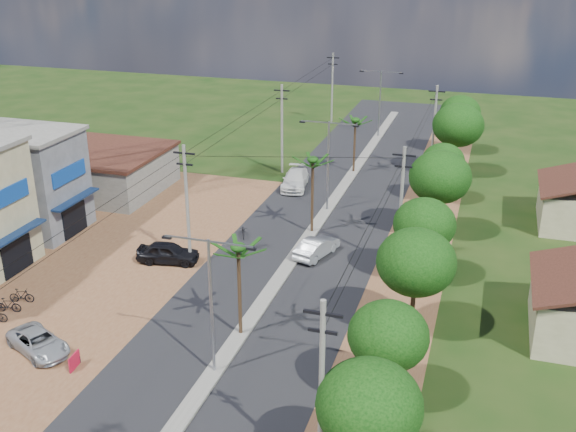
# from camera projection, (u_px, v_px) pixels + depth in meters

# --- Properties ---
(ground) EXTENTS (160.00, 160.00, 0.00)m
(ground) POSITION_uv_depth(u_px,v_px,m) (215.00, 373.00, 36.74)
(ground) COLOR black
(ground) RESTS_ON ground
(road) EXTENTS (12.00, 110.00, 0.04)m
(road) POSITION_uv_depth(u_px,v_px,m) (294.00, 258.00, 49.99)
(road) COLOR black
(road) RESTS_ON ground
(median) EXTENTS (1.00, 90.00, 0.18)m
(median) POSITION_uv_depth(u_px,v_px,m) (305.00, 242.00, 52.62)
(median) COLOR #605E56
(median) RESTS_ON ground
(dirt_lot_west) EXTENTS (18.00, 46.00, 0.04)m
(dirt_lot_west) POSITION_uv_depth(u_px,v_px,m) (64.00, 272.00, 47.93)
(dirt_lot_west) COLOR brown
(dirt_lot_west) RESTS_ON ground
(dirt_shoulder_east) EXTENTS (5.00, 90.00, 0.03)m
(dirt_shoulder_east) POSITION_uv_depth(u_px,v_px,m) (409.00, 274.00, 47.66)
(dirt_shoulder_east) COLOR brown
(dirt_shoulder_east) RESTS_ON ground
(shophouse_grey) EXTENTS (9.00, 6.40, 8.30)m
(shophouse_grey) POSITION_uv_depth(u_px,v_px,m) (27.00, 181.00, 53.59)
(shophouse_grey) COLOR #4E5156
(shophouse_grey) RESTS_ON ground
(low_shed) EXTENTS (10.40, 10.40, 3.95)m
(low_shed) POSITION_uv_depth(u_px,v_px,m) (107.00, 171.00, 62.99)
(low_shed) COLOR #605E56
(low_shed) RESTS_ON ground
(tree_east_a) EXTENTS (4.40, 4.40, 6.37)m
(tree_east_a) POSITION_uv_depth(u_px,v_px,m) (369.00, 406.00, 27.12)
(tree_east_a) COLOR black
(tree_east_a) RESTS_ON ground
(tree_east_b) EXTENTS (4.00, 4.00, 5.83)m
(tree_east_b) POSITION_uv_depth(u_px,v_px,m) (388.00, 336.00, 32.63)
(tree_east_b) COLOR black
(tree_east_b) RESTS_ON ground
(tree_east_c) EXTENTS (4.60, 4.60, 6.83)m
(tree_east_c) POSITION_uv_depth(u_px,v_px,m) (416.00, 262.00, 38.42)
(tree_east_c) COLOR black
(tree_east_c) RESTS_ON ground
(tree_east_d) EXTENTS (4.20, 4.20, 6.13)m
(tree_east_d) POSITION_uv_depth(u_px,v_px,m) (424.00, 225.00, 44.89)
(tree_east_d) COLOR black
(tree_east_d) RESTS_ON ground
(tree_east_e) EXTENTS (4.80, 4.80, 7.14)m
(tree_east_e) POSITION_uv_depth(u_px,v_px,m) (440.00, 177.00, 51.63)
(tree_east_e) COLOR black
(tree_east_e) RESTS_ON ground
(tree_east_f) EXTENTS (3.80, 3.80, 5.52)m
(tree_east_f) POSITION_uv_depth(u_px,v_px,m) (443.00, 162.00, 59.26)
(tree_east_f) COLOR black
(tree_east_f) RESTS_ON ground
(tree_east_g) EXTENTS (5.00, 5.00, 7.38)m
(tree_east_g) POSITION_uv_depth(u_px,v_px,m) (458.00, 125.00, 65.66)
(tree_east_g) COLOR black
(tree_east_g) RESTS_ON ground
(tree_east_h) EXTENTS (4.40, 4.40, 6.52)m
(tree_east_h) POSITION_uv_depth(u_px,v_px,m) (460.00, 113.00, 73.05)
(tree_east_h) COLOR black
(tree_east_h) RESTS_ON ground
(palm_median_near) EXTENTS (2.00, 2.00, 6.15)m
(palm_median_near) POSITION_uv_depth(u_px,v_px,m) (238.00, 251.00, 38.18)
(palm_median_near) COLOR black
(palm_median_near) RESTS_ON ground
(palm_median_mid) EXTENTS (2.00, 2.00, 6.55)m
(palm_median_mid) POSITION_uv_depth(u_px,v_px,m) (313.00, 163.00, 52.19)
(palm_median_mid) COLOR black
(palm_median_mid) RESTS_ON ground
(palm_median_far) EXTENTS (2.00, 2.00, 5.85)m
(palm_median_far) POSITION_uv_depth(u_px,v_px,m) (355.00, 122.00, 66.58)
(palm_median_far) COLOR black
(palm_median_far) RESTS_ON ground
(streetlight_near) EXTENTS (5.10, 0.18, 8.00)m
(streetlight_near) POSITION_uv_depth(u_px,v_px,m) (211.00, 296.00, 34.93)
(streetlight_near) COLOR gray
(streetlight_near) RESTS_ON ground
(streetlight_mid) EXTENTS (5.10, 0.18, 8.00)m
(streetlight_mid) POSITION_uv_depth(u_px,v_px,m) (328.00, 159.00, 57.03)
(streetlight_mid) COLOR gray
(streetlight_mid) RESTS_ON ground
(streetlight_far) EXTENTS (5.10, 0.18, 8.00)m
(streetlight_far) POSITION_uv_depth(u_px,v_px,m) (380.00, 98.00, 79.14)
(streetlight_far) COLOR gray
(streetlight_far) RESTS_ON ground
(utility_pole_w_b) EXTENTS (1.60, 0.24, 9.00)m
(utility_pole_w_b) POSITION_uv_depth(u_px,v_px,m) (187.00, 203.00, 47.47)
(utility_pole_w_b) COLOR #605E56
(utility_pole_w_b) RESTS_ON ground
(utility_pole_w_c) EXTENTS (1.60, 0.24, 9.00)m
(utility_pole_w_c) POSITION_uv_depth(u_px,v_px,m) (282.00, 127.00, 66.93)
(utility_pole_w_c) COLOR #605E56
(utility_pole_w_c) RESTS_ON ground
(utility_pole_w_d) EXTENTS (1.60, 0.24, 9.00)m
(utility_pole_w_d) POSITION_uv_depth(u_px,v_px,m) (332.00, 87.00, 85.49)
(utility_pole_w_d) COLOR #605E56
(utility_pole_w_d) RESTS_ON ground
(utility_pole_e_a) EXTENTS (1.60, 0.24, 9.00)m
(utility_pole_e_a) POSITION_uv_depth(u_px,v_px,m) (321.00, 391.00, 27.57)
(utility_pole_e_a) COLOR #605E56
(utility_pole_e_a) RESTS_ON ground
(utility_pole_e_b) EXTENTS (1.60, 0.24, 9.00)m
(utility_pole_e_b) POSITION_uv_depth(u_px,v_px,m) (401.00, 205.00, 47.03)
(utility_pole_e_b) COLOR #605E56
(utility_pole_e_b) RESTS_ON ground
(utility_pole_e_c) EXTENTS (1.60, 0.24, 9.00)m
(utility_pole_e_c) POSITION_uv_depth(u_px,v_px,m) (434.00, 128.00, 66.48)
(utility_pole_e_c) COLOR #605E56
(utility_pole_e_c) RESTS_ON ground
(car_silver_mid) EXTENTS (2.75, 4.64, 1.44)m
(car_silver_mid) POSITION_uv_depth(u_px,v_px,m) (317.00, 248.00, 50.09)
(car_silver_mid) COLOR #989CA0
(car_silver_mid) RESTS_ON ground
(car_white_far) EXTENTS (3.04, 5.76, 1.59)m
(car_white_far) POSITION_uv_depth(u_px,v_px,m) (295.00, 180.00, 64.13)
(car_white_far) COLOR silver
(car_white_far) RESTS_ON ground
(car_parked_silver) EXTENTS (4.87, 3.73, 1.23)m
(car_parked_silver) POSITION_uv_depth(u_px,v_px,m) (39.00, 343.00, 38.37)
(car_parked_silver) COLOR #989CA0
(car_parked_silver) RESTS_ON ground
(car_parked_dark) EXTENTS (4.77, 2.57, 1.54)m
(car_parked_dark) POSITION_uv_depth(u_px,v_px,m) (168.00, 253.00, 49.11)
(car_parked_dark) COLOR black
(car_parked_dark) RESTS_ON ground
(moto_rider_west_a) EXTENTS (1.26, 1.88, 0.93)m
(moto_rider_west_a) POSITION_uv_depth(u_px,v_px,m) (243.00, 232.00, 53.50)
(moto_rider_west_a) COLOR black
(moto_rider_west_a) RESTS_ON ground
(moto_rider_west_b) EXTENTS (0.66, 1.78, 1.05)m
(moto_rider_west_b) POSITION_uv_depth(u_px,v_px,m) (298.00, 172.00, 67.19)
(moto_rider_west_b) COLOR black
(moto_rider_west_b) RESTS_ON ground
(roadside_sign) EXTENTS (0.16, 1.12, 0.93)m
(roadside_sign) POSITION_uv_depth(u_px,v_px,m) (74.00, 361.00, 36.95)
(roadside_sign) COLOR #A70F2A
(roadside_sign) RESTS_ON ground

